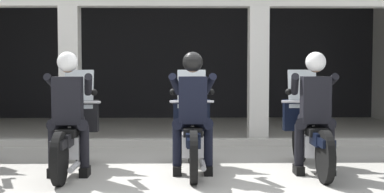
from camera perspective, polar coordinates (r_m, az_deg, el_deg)
The scene contains 9 objects.
ground_plane at distance 9.94m, azimuth -0.28°, elevation -4.79°, with size 80.00×80.00×0.00m, color #A8A59E.
station_building at distance 12.42m, azimuth -2.56°, elevation 6.12°, with size 11.36×5.07×3.06m.
kerb_strip at distance 9.42m, azimuth -3.01°, elevation -4.89°, with size 10.86×0.24×0.12m, color #B7B5AD.
motorcycle_left at distance 7.29m, azimuth -12.46°, elevation -3.94°, with size 0.62×2.04×1.35m.
police_officer_left at distance 6.97m, azimuth -12.97°, elevation -0.67°, with size 0.63×0.61×1.58m.
motorcycle_center at distance 7.22m, azimuth 0.03°, elevation -3.92°, with size 0.62×2.04×1.35m.
police_officer_center at distance 6.90m, azimuth 0.07°, elevation -0.62°, with size 0.63×0.61×1.58m.
motorcycle_right at distance 7.41m, azimuth 12.32°, elevation -3.81°, with size 0.62×2.04×1.35m.
police_officer_right at distance 7.10m, azimuth 12.88°, elevation -0.59°, with size 0.63×0.61×1.58m.
Camera 1 is at (-0.14, -6.83, 1.44)m, focal length 50.35 mm.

